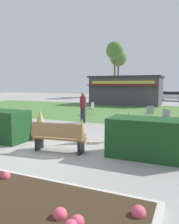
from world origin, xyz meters
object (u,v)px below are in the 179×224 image
at_px(trash_bin, 11,126).
at_px(food_kiosk, 126,90).
at_px(park_bench, 58,137).
at_px(parked_car_west_slot, 132,95).
at_px(parked_car_center_slot, 171,96).
at_px(tree_left_bg, 118,58).
at_px(person_strolling, 83,107).
at_px(cafe_chair_north, 91,107).
at_px(cafe_chair_east, 165,117).
at_px(tree_center_bg, 115,51).
at_px(cafe_chair_west, 149,112).

height_order(trash_bin, food_kiosk, food_kiosk).
distance_m(park_bench, parked_car_west_slot, 25.27).
distance_m(trash_bin, parked_car_center_slot, 24.45).
xyz_separation_m(food_kiosk, tree_left_bg, (-5.17, 14.10, 4.96)).
relative_size(person_strolling, parked_car_center_slot, 0.39).
xyz_separation_m(cafe_chair_north, parked_car_center_slot, (4.07, 16.62, 0.12)).
distance_m(cafe_chair_east, person_strolling, 4.33).
bearing_deg(tree_center_bg, cafe_chair_west, -67.29).
bearing_deg(parked_car_center_slot, cafe_chair_west, -89.77).
xyz_separation_m(person_strolling, tree_left_bg, (-5.97, 26.45, 5.61)).
bearing_deg(tree_center_bg, person_strolling, -76.43).
xyz_separation_m(cafe_chair_west, cafe_chair_north, (-4.14, 0.94, 0.00)).
distance_m(cafe_chair_east, tree_center_bg, 26.05).
bearing_deg(trash_bin, tree_center_bg, 99.14).
relative_size(trash_bin, cafe_chair_east, 1.01).
relative_size(park_bench, tree_center_bg, 0.20).
bearing_deg(park_bench, parked_car_center_slot, 86.49).
relative_size(cafe_chair_west, cafe_chair_north, 1.00).
bearing_deg(parked_car_west_slot, parked_car_center_slot, -0.01).
bearing_deg(food_kiosk, cafe_chair_west, -68.20).
relative_size(cafe_chair_west, tree_center_bg, 0.10).
relative_size(cafe_chair_east, tree_center_bg, 0.10).
distance_m(person_strolling, parked_car_center_slot, 20.03).
distance_m(cafe_chair_north, tree_left_bg, 24.57).
bearing_deg(person_strolling, food_kiosk, -67.07).
height_order(tree_left_bg, tree_center_bg, tree_center_bg).
xyz_separation_m(food_kiosk, parked_car_west_slot, (-1.09, 7.42, -0.86)).
relative_size(food_kiosk, parked_car_center_slot, 1.71).
height_order(food_kiosk, parked_car_west_slot, food_kiosk).
relative_size(trash_bin, parked_car_center_slot, 0.21).
relative_size(cafe_chair_east, person_strolling, 0.53).
bearing_deg(food_kiosk, person_strolling, -86.31).
xyz_separation_m(cafe_chair_west, parked_car_west_slot, (-5.14, 17.56, 0.12)).
bearing_deg(tree_left_bg, park_bench, -76.48).
height_order(trash_bin, tree_left_bg, tree_left_bg).
xyz_separation_m(cafe_chair_north, parked_car_west_slot, (-1.00, 16.62, 0.12)).
distance_m(food_kiosk, parked_car_west_slot, 7.55).
relative_size(trash_bin, parked_car_west_slot, 0.21).
bearing_deg(food_kiosk, tree_center_bg, 113.52).
height_order(trash_bin, parked_car_west_slot, parked_car_west_slot).
bearing_deg(park_bench, tree_left_bg, 103.52).
xyz_separation_m(cafe_chair_west, cafe_chair_east, (1.03, -1.67, 0.00)).
bearing_deg(tree_center_bg, cafe_chair_east, -66.60).
height_order(food_kiosk, person_strolling, food_kiosk).
height_order(trash_bin, person_strolling, person_strolling).
distance_m(cafe_chair_north, person_strolling, 3.29).
relative_size(cafe_chair_north, person_strolling, 0.53).
height_order(cafe_chair_west, parked_car_center_slot, parked_car_center_slot).
bearing_deg(cafe_chair_east, cafe_chair_north, 153.21).
distance_m(tree_left_bg, tree_center_bg, 2.95).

